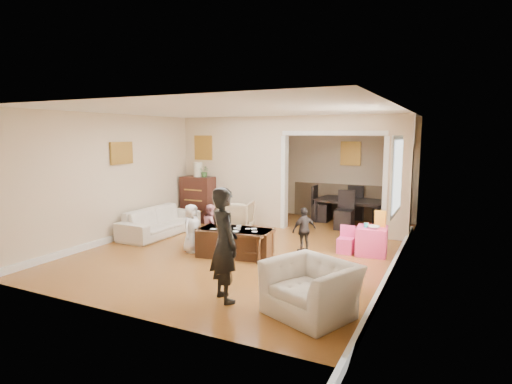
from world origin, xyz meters
The scene contains 27 objects.
floor centered at (0.00, 0.00, 0.00)m, with size 7.00×7.00×0.00m, color #A9682B.
partition_left centered at (-1.38, 1.80, 1.30)m, with size 2.75×0.18×2.60m, color beige.
partition_right centered at (2.48, 1.80, 1.30)m, with size 0.55×0.18×2.60m, color beige.
partition_header centered at (1.10, 1.80, 2.42)m, with size 2.22×0.18×0.35m, color beige.
window_pane centered at (2.73, -0.40, 1.55)m, with size 0.03×0.95×1.10m, color white.
framed_art_partition centered at (-2.20, 1.70, 1.85)m, with size 0.45×0.03×0.55m, color brown.
framed_art_sofa_wall centered at (-2.71, -0.60, 1.80)m, with size 0.03×0.55×0.40m, color brown.
framed_art_alcove centered at (1.10, 3.44, 1.70)m, with size 0.45×0.03×0.55m, color brown.
sofa centered at (-2.23, -0.03, 0.29)m, with size 1.99×0.78×0.58m, color beige.
armchair_back centered at (-0.93, 1.08, 0.33)m, with size 0.71×0.74×0.67m, color tan.
armchair_front centered at (2.06, -2.48, 0.33)m, with size 1.00×0.87×0.65m, color beige.
dresser centered at (-2.26, 1.52, 0.57)m, with size 0.82×0.46×1.13m, color #361610.
table_lamp centered at (-2.26, 1.52, 1.31)m, with size 0.22×0.22×0.36m, color beige.
potted_plant centered at (-2.06, 1.52, 1.27)m, with size 0.25×0.21×0.27m, color #3C682E.
coffee_table centered at (0.02, -0.71, 0.25)m, with size 1.31×0.65×0.49m, color #382011.
coffee_cup centered at (0.12, -0.76, 0.53)m, with size 0.10×0.10×0.09m, color silver.
play_table centered at (2.24, 0.43, 0.26)m, with size 0.53×0.53×0.51m, color #FF4389.
cereal_box centered at (2.36, 0.53, 0.66)m, with size 0.20×0.07×0.30m, color yellow.
cyan_cup centered at (2.14, 0.38, 0.55)m, with size 0.08×0.08×0.08m, color #23AFB0.
toy_block centered at (2.12, 0.55, 0.54)m, with size 0.08×0.06×0.05m, color red.
play_bowl centered at (2.29, 0.31, 0.54)m, with size 0.22×0.22×0.05m, color silver.
dining_table centered at (1.28, 2.87, 0.30)m, with size 1.71×0.95×0.60m, color black.
adult_person centered at (0.88, -2.56, 0.76)m, with size 0.55×0.36×1.51m, color black.
child_kneel_a centered at (-0.83, -0.86, 0.45)m, with size 0.44×0.29×0.90m, color white.
child_kneel_b centered at (-0.68, -0.41, 0.42)m, with size 0.41×0.32×0.84m, color #D18389.
child_toddler centered at (1.07, 0.04, 0.42)m, with size 0.50×0.21×0.85m, color black.
craft_papers centered at (0.08, -0.70, 0.49)m, with size 0.87×0.46×0.00m.
Camera 1 is at (3.56, -7.11, 2.19)m, focal length 29.05 mm.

